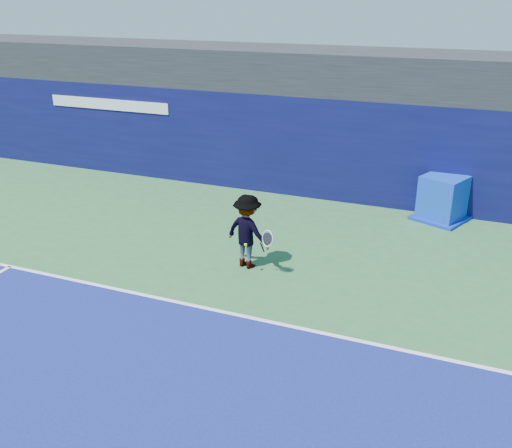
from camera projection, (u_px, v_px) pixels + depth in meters
name	position (u px, v px, depth m)	size (l,w,h in m)	color
ground	(120.00, 404.00, 8.68)	(80.00, 80.00, 0.00)	#2C6335
baseline	(207.00, 308.00, 11.25)	(24.00, 0.10, 0.01)	white
stadium_band	(329.00, 70.00, 17.19)	(36.00, 3.00, 1.20)	black
back_wall_assembly	(316.00, 146.00, 17.13)	(36.00, 1.03, 3.00)	#0B0C3D
equipment_cart	(442.00, 200.00, 15.47)	(1.67, 1.67, 1.23)	#0D35B8
tennis_player	(248.00, 231.00, 12.69)	(1.36, 0.90, 1.71)	silver
tennis_ball	(246.00, 245.00, 12.35)	(0.07, 0.07, 0.07)	#A8D417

